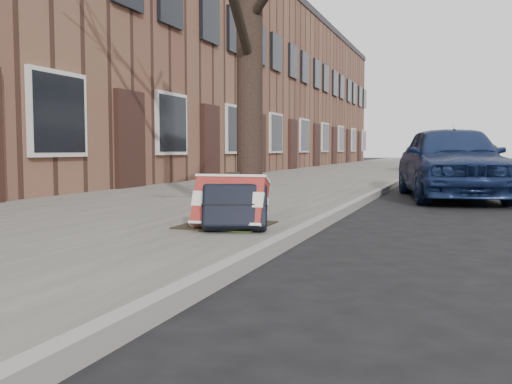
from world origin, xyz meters
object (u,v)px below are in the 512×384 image
(suitcase_navy, at_px, (235,207))
(car_near_front, at_px, (451,161))
(suitcase_red, at_px, (230,203))
(car_near_mid, at_px, (450,154))

(suitcase_navy, bearing_deg, car_near_front, 54.26)
(suitcase_red, height_order, car_near_front, car_near_front)
(suitcase_navy, height_order, car_near_mid, car_near_mid)
(suitcase_red, distance_m, car_near_front, 6.27)
(car_near_front, bearing_deg, car_near_mid, 79.45)
(car_near_front, relative_size, car_near_mid, 0.88)
(suitcase_navy, xyz_separation_m, car_near_front, (1.83, 6.03, 0.33))
(car_near_front, height_order, car_near_mid, car_near_mid)
(suitcase_red, xyz_separation_m, suitcase_navy, (0.08, -0.07, -0.03))
(car_near_mid, bearing_deg, suitcase_red, -114.09)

